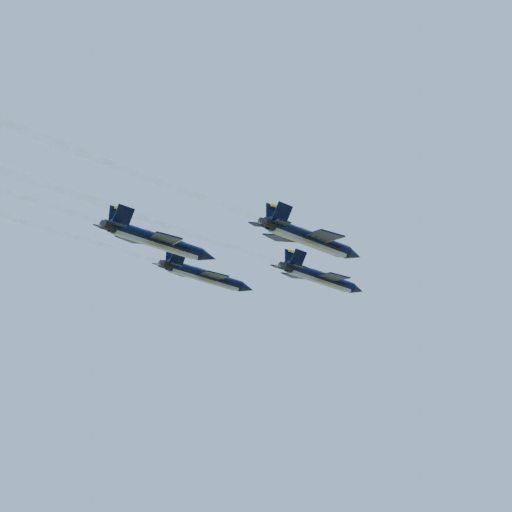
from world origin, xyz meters
The scene contains 4 objects.
jet_lead centered at (1.62, 13.74, 102.29)m, with size 11.71×16.23×4.28m.
jet_left centered at (-12.36, 4.84, 102.29)m, with size 11.71×16.23×4.28m.
jet_right centered at (7.99, -3.36, 102.29)m, with size 11.71×16.23×4.28m.
jet_slot centered at (-8.39, -11.68, 102.29)m, with size 11.71×16.23×4.28m.
Camera 1 is at (42.08, -77.17, 75.79)m, focal length 50.00 mm.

